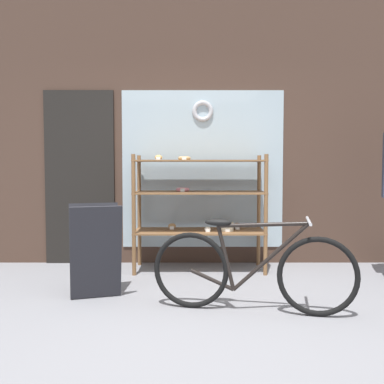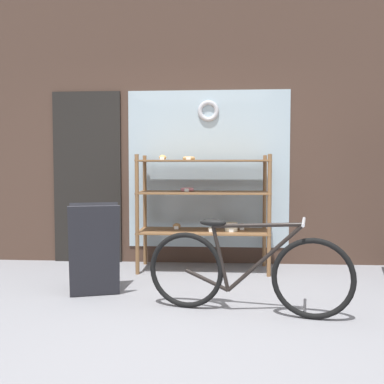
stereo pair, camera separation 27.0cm
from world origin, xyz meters
TOP-DOWN VIEW (x-y plane):
  - ground_plane at (0.00, 0.00)m, footprint 30.00×30.00m
  - storefront_facade at (-0.03, 2.36)m, footprint 5.09×0.13m
  - display_case at (0.16, 1.96)m, footprint 1.47×0.53m
  - bicycle at (0.55, 0.53)m, footprint 1.63×0.51m
  - sandwich_board at (-0.80, 0.90)m, footprint 0.53×0.49m

SIDE VIEW (x-z plane):
  - ground_plane at x=0.00m, z-range 0.00..0.00m
  - bicycle at x=0.55m, z-range -0.04..0.73m
  - sandwich_board at x=-0.80m, z-range 0.01..0.84m
  - display_case at x=0.16m, z-range 0.16..1.47m
  - storefront_facade at x=-0.03m, z-range -0.06..3.92m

